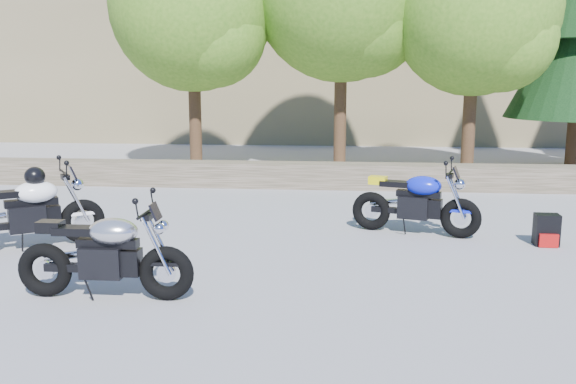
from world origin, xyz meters
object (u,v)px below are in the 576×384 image
Objects in this scene: backpack at (547,230)px; silver_bike at (106,256)px; blue_bike at (416,203)px; white_bike at (27,209)px.

silver_bike is at bearing -152.58° from backpack.
blue_bike is at bearing 40.82° from silver_bike.
backpack is at bearing 1.54° from blue_bike.
blue_bike is (3.45, 3.00, 0.00)m from silver_bike.
silver_bike is 4.33× the size of backpack.
silver_bike is 5.74m from backpack.
blue_bike reaches higher than silver_bike.
white_bike reaches higher than blue_bike.
white_bike is 6.91m from backpack.
backpack is (6.86, 0.81, -0.33)m from white_bike.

